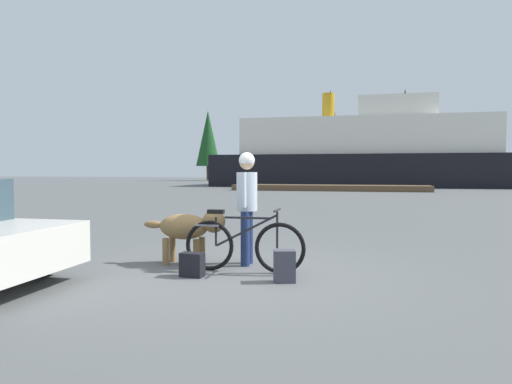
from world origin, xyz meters
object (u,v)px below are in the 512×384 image
bicycle (243,245)px  ferry_boat (366,154)px  dog (189,227)px  backpack (284,266)px  handbag_pannier (192,265)px  person_cyclist (247,197)px

bicycle → ferry_boat: 36.23m
ferry_boat → dog: bearing=-94.6°
backpack → bicycle: bearing=146.8°
bicycle → backpack: bicycle is taller
handbag_pannier → dog: bearing=113.8°
person_cyclist → dog: size_ratio=1.30×
person_cyclist → backpack: 1.49m
person_cyclist → handbag_pannier: size_ratio=5.26×
dog → handbag_pannier: bearing=-66.2°
ferry_boat → handbag_pannier: bearing=-94.0°
handbag_pannier → ferry_boat: (2.54, 36.52, 2.76)m
backpack → ferry_boat: (1.25, 36.53, 2.71)m
backpack → ferry_boat: 36.65m
dog → backpack: size_ratio=3.19×
backpack → handbag_pannier: (-1.29, 0.01, -0.04)m
backpack → handbag_pannier: backpack is taller
bicycle → dog: (-0.96, 0.34, 0.18)m
person_cyclist → handbag_pannier: bearing=-119.3°
bicycle → person_cyclist: (-0.08, 0.52, 0.66)m
backpack → ferry_boat: bearing=88.0°
dog → bicycle: bearing=-19.7°
person_cyclist → dog: (-0.88, -0.18, -0.48)m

